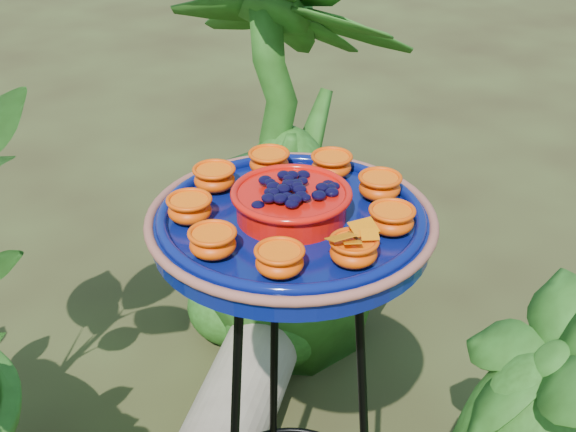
# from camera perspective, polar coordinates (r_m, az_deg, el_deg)

# --- Properties ---
(tripod_stand) EXTENTS (0.39, 0.39, 0.82)m
(tripod_stand) POSITION_cam_1_polar(r_m,az_deg,el_deg) (1.40, 0.20, -12.94)
(tripod_stand) COLOR black
(tripod_stand) RESTS_ON ground
(feeder_dish) EXTENTS (0.55, 0.55, 0.10)m
(feeder_dish) POSITION_cam_1_polar(r_m,az_deg,el_deg) (1.19, 0.23, -0.15)
(feeder_dish) COLOR #071053
(feeder_dish) RESTS_ON tripod_stand
(driftwood_log) EXTENTS (0.58, 0.51, 0.20)m
(driftwood_log) POSITION_cam_1_polar(r_m,az_deg,el_deg) (1.98, -3.57, -13.14)
(driftwood_log) COLOR gray
(driftwood_log) RESTS_ON ground
(shrub_back_right) EXTENTS (0.83, 0.83, 1.09)m
(shrub_back_right) POSITION_cam_1_polar(r_m,az_deg,el_deg) (2.07, 0.01, 4.05)
(shrub_back_right) COLOR #1F4312
(shrub_back_right) RESTS_ON ground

